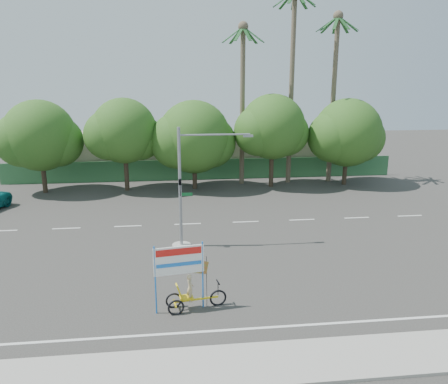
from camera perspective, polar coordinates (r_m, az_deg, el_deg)
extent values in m
plane|color=#33302D|center=(22.59, 1.11, -10.49)|extent=(120.00, 120.00, 0.00)
cube|color=gray|center=(16.16, 4.93, -21.48)|extent=(50.00, 2.40, 0.12)
cube|color=#336B3D|center=(42.75, -2.74, 2.95)|extent=(38.00, 0.08, 2.00)
cube|color=#B5A890|center=(47.45, -15.32, 4.83)|extent=(12.00, 8.00, 4.00)
cube|color=#B5A890|center=(48.16, 6.45, 5.15)|extent=(14.00, 8.00, 3.60)
cylinder|color=#473828|center=(40.65, -22.50, 2.35)|extent=(0.40, 0.40, 3.52)
sphere|color=#1C5118|center=(40.16, -22.94, 6.81)|extent=(6.00, 6.00, 6.00)
sphere|color=#1C5118|center=(40.16, -20.89, 6.19)|extent=(4.32, 4.32, 4.32)
sphere|color=#1C5118|center=(40.36, -24.84, 6.19)|extent=(4.56, 4.56, 4.56)
cylinder|color=#473828|center=(39.28, -12.65, 2.88)|extent=(0.40, 0.40, 3.74)
sphere|color=#1C5118|center=(38.76, -12.93, 7.80)|extent=(5.60, 5.60, 5.60)
sphere|color=#1C5118|center=(39.01, -10.98, 7.06)|extent=(4.03, 4.03, 4.03)
sphere|color=#1C5118|center=(38.71, -14.80, 7.18)|extent=(4.26, 4.26, 4.26)
cylinder|color=#473828|center=(39.14, -3.86, 2.83)|extent=(0.40, 0.40, 3.30)
sphere|color=#1C5118|center=(38.64, -3.93, 7.19)|extent=(6.40, 6.40, 6.40)
sphere|color=#1C5118|center=(39.10, -1.82, 6.52)|extent=(4.61, 4.61, 4.61)
sphere|color=#1C5118|center=(38.40, -6.07, 6.64)|extent=(4.86, 4.86, 4.86)
cylinder|color=#473828|center=(40.01, 6.21, 3.45)|extent=(0.40, 0.40, 3.87)
sphere|color=#1C5118|center=(39.50, 6.35, 8.47)|extent=(5.80, 5.80, 5.80)
sphere|color=#1C5118|center=(40.16, 8.07, 7.63)|extent=(4.18, 4.18, 4.18)
sphere|color=#1C5118|center=(39.02, 4.53, 7.92)|extent=(4.41, 4.41, 4.41)
cylinder|color=#473828|center=(42.15, 15.54, 3.26)|extent=(0.40, 0.40, 3.43)
sphere|color=#1C5118|center=(41.68, 15.83, 7.47)|extent=(6.20, 6.20, 6.20)
sphere|color=#1C5118|center=(42.57, 17.38, 6.75)|extent=(4.46, 4.46, 4.46)
sphere|color=#1C5118|center=(40.98, 14.12, 7.03)|extent=(4.71, 4.71, 4.71)
cylinder|color=#70604C|center=(41.24, 8.78, 12.88)|extent=(0.44, 0.44, 17.00)
cube|color=#1C4C21|center=(42.55, 10.01, 23.48)|extent=(1.65, 1.44, 1.36)
cube|color=#1C4C21|center=(42.71, 9.10, 23.49)|extent=(0.61, 1.93, 1.36)
cube|color=#1C4C21|center=(42.44, 8.24, 23.57)|extent=(1.20, 1.80, 1.36)
cylinder|color=#70604C|center=(42.50, 14.04, 11.32)|extent=(0.44, 0.44, 15.00)
sphere|color=#70604C|center=(42.80, 14.70, 21.38)|extent=(0.90, 0.90, 0.90)
cube|color=#1C4C21|center=(43.05, 15.89, 20.38)|extent=(1.91, 0.28, 1.36)
cube|color=#1C4C21|center=(43.53, 15.28, 20.34)|extent=(1.65, 1.44, 1.36)
cube|color=#1C4C21|center=(43.64, 14.39, 20.38)|extent=(0.61, 1.93, 1.36)
cube|color=#1C4C21|center=(43.32, 13.61, 20.47)|extent=(1.20, 1.80, 1.36)
cube|color=#1C4C21|center=(42.72, 13.29, 20.58)|extent=(1.89, 0.92, 1.36)
cube|color=#1C4C21|center=(42.12, 13.60, 20.66)|extent=(1.89, 0.92, 1.36)
cube|color=#1C4C21|center=(41.80, 14.42, 20.66)|extent=(1.20, 1.80, 1.36)
cube|color=#1C4C21|center=(41.91, 15.34, 20.59)|extent=(0.61, 1.93, 1.36)
cube|color=#1C4C21|center=(42.41, 15.92, 20.47)|extent=(1.65, 1.44, 1.36)
cylinder|color=#70604C|center=(40.36, 2.41, 10.87)|extent=(0.44, 0.44, 14.00)
sphere|color=#70604C|center=(40.53, 2.52, 20.80)|extent=(0.90, 0.90, 0.90)
cube|color=#1C4C21|center=(40.62, 3.91, 19.83)|extent=(1.91, 0.28, 1.36)
cube|color=#1C4C21|center=(41.18, 3.42, 19.76)|extent=(1.65, 1.44, 1.36)
cube|color=#1C4C21|center=(41.40, 2.53, 19.74)|extent=(0.61, 1.93, 1.36)
cube|color=#1C4C21|center=(41.20, 1.63, 19.78)|extent=(1.20, 1.80, 1.36)
cube|color=#1C4C21|center=(40.65, 1.13, 19.85)|extent=(1.89, 0.92, 1.36)
cube|color=#1C4C21|center=(40.02, 1.26, 19.94)|extent=(1.89, 0.92, 1.36)
cube|color=#1C4C21|center=(39.59, 1.99, 19.99)|extent=(1.20, 1.80, 1.36)
cube|color=#1C4C21|center=(39.58, 2.98, 19.98)|extent=(0.61, 1.93, 1.36)
cube|color=#1C4C21|center=(39.99, 3.74, 19.92)|extent=(1.65, 1.44, 1.36)
cylinder|color=gray|center=(26.08, -5.57, -6.92)|extent=(1.10, 1.10, 0.10)
cylinder|color=gray|center=(25.03, -5.76, 0.46)|extent=(0.18, 0.18, 7.00)
cylinder|color=gray|center=(24.58, -1.24, 7.50)|extent=(4.00, 0.10, 0.10)
cube|color=gray|center=(24.84, 3.17, 7.33)|extent=(0.55, 0.20, 0.12)
imported|color=black|center=(24.79, -5.76, 0.56)|extent=(0.16, 0.20, 1.00)
cube|color=#14662D|center=(25.13, -4.94, -0.30)|extent=(0.70, 0.04, 0.18)
torus|color=black|center=(19.51, -0.78, -13.66)|extent=(0.76, 0.20, 0.76)
torus|color=black|center=(19.47, -6.58, -13.91)|extent=(0.71, 0.19, 0.70)
torus|color=black|center=(18.93, -6.29, -14.78)|extent=(0.71, 0.19, 0.70)
cube|color=yellow|center=(19.29, -3.58, -13.81)|extent=(1.88, 0.35, 0.07)
cube|color=yellow|center=(19.19, -6.44, -14.28)|extent=(0.17, 0.67, 0.06)
cube|color=yellow|center=(19.15, -4.93, -13.54)|extent=(0.62, 0.55, 0.07)
cube|color=yellow|center=(18.96, -5.87, -12.80)|extent=(0.32, 0.50, 0.60)
cylinder|color=black|center=(19.30, -0.78, -12.50)|extent=(0.04, 0.04, 0.61)
cube|color=black|center=(19.17, -0.79, -11.70)|extent=(0.12, 0.50, 0.04)
imported|color=#CCB284|center=(18.98, -4.46, -12.36)|extent=(0.35, 0.48, 1.20)
cylinder|color=blue|center=(18.57, -8.97, -11.34)|extent=(0.07, 0.07, 3.01)
cylinder|color=blue|center=(18.85, -2.79, -10.76)|extent=(0.07, 0.07, 3.01)
cube|color=white|center=(18.36, -5.92, -8.87)|extent=(2.10, 0.37, 1.22)
cube|color=red|center=(18.17, -5.93, -7.79)|extent=(1.87, 0.30, 0.29)
cube|color=blue|center=(18.39, -5.88, -9.39)|extent=(1.87, 0.30, 0.16)
cylinder|color=black|center=(19.02, -2.28, -11.62)|extent=(0.03, 0.03, 2.34)
cube|color=red|center=(18.64, -3.49, -9.75)|extent=(0.98, 0.17, 0.73)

